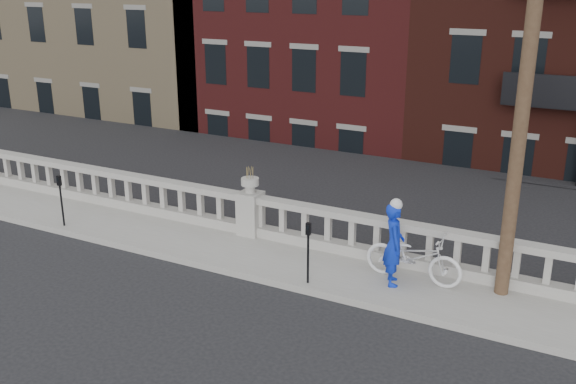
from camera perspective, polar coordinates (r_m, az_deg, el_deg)
name	(u,v)px	position (r m, az deg, el deg)	size (l,w,h in m)	color
ground	(151,306)	(13.45, -12.09, -9.88)	(120.00, 120.00, 0.00)	black
sidewalk	(231,250)	(15.57, -5.10, -5.12)	(32.00, 2.20, 0.15)	gray
balustrade	(251,215)	(16.10, -3.33, -2.09)	(28.00, 0.34, 1.03)	gray
planter_pedestal	(251,208)	(16.04, -3.35, -1.45)	(0.55, 0.55, 1.76)	gray
lower_level	(461,57)	(32.99, 15.16, 11.53)	(80.00, 44.00, 20.80)	#605E59
utility_pole	(531,40)	(12.68, 20.77, 12.54)	(1.60, 0.28, 10.00)	#422D1E
parking_meter_a	(61,195)	(17.48, -19.55, -0.24)	(0.10, 0.09, 1.36)	black
parking_meter_b	(308,246)	(13.40, 1.80, -4.82)	(0.10, 0.09, 1.36)	black
bicycle	(414,256)	(13.88, 11.11, -5.64)	(0.73, 2.10, 1.10)	white
cyclist	(394,244)	(13.54, 9.40, -4.60)	(0.65, 0.43, 1.79)	#0C29C1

